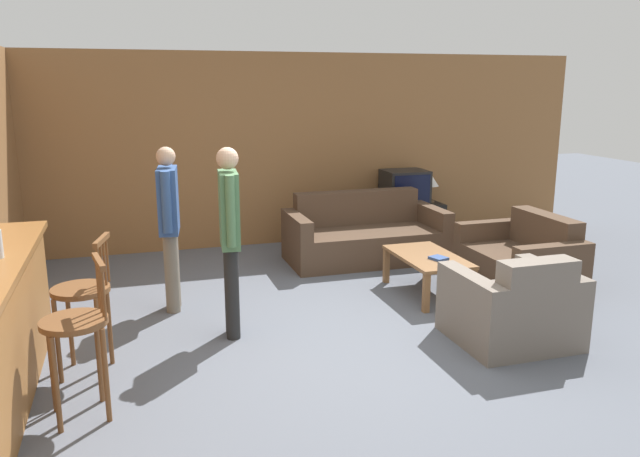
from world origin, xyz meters
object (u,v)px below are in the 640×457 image
at_px(loveseat_right, 521,261).
at_px(person_by_window, 169,220).
at_px(couch_far, 364,237).
at_px(tv_unit, 404,222).
at_px(table_lamp, 430,180).
at_px(bar_chair_near, 77,332).
at_px(coffee_table, 428,261).
at_px(person_by_counter, 230,231).
at_px(bar_chair_mid, 83,299).
at_px(armchair_near, 513,309).
at_px(book_on_table, 438,258).
at_px(tv, 405,187).

bearing_deg(loveseat_right, person_by_window, 173.68).
relative_size(couch_far, tv_unit, 1.83).
bearing_deg(loveseat_right, table_lamp, 88.81).
distance_m(loveseat_right, person_by_window, 3.78).
height_order(bar_chair_near, coffee_table, bar_chair_near).
bearing_deg(person_by_counter, tv_unit, 43.43).
relative_size(loveseat_right, table_lamp, 3.04).
distance_m(bar_chair_mid, armchair_near, 3.52).
bearing_deg(bar_chair_near, person_by_counter, 42.22).
height_order(armchair_near, loveseat_right, armchair_near).
height_order(bar_chair_near, person_by_window, person_by_window).
relative_size(couch_far, person_by_counter, 1.17).
height_order(tv_unit, book_on_table, tv_unit).
bearing_deg(tv, person_by_window, -150.29).
distance_m(bar_chair_mid, coffee_table, 3.47).
height_order(tv, table_lamp, tv).
relative_size(bar_chair_near, loveseat_right, 0.82).
distance_m(bar_chair_near, table_lamp, 5.91).
distance_m(bar_chair_mid, table_lamp, 5.50).
height_order(bar_chair_mid, tv, bar_chair_mid).
distance_m(table_lamp, person_by_window, 4.22).
height_order(bar_chair_near, book_on_table, bar_chair_near).
relative_size(bar_chair_near, person_by_counter, 0.64).
bearing_deg(armchair_near, table_lamp, 74.30).
distance_m(loveseat_right, book_on_table, 1.08).
bearing_deg(bar_chair_mid, couch_far, 36.52).
height_order(armchair_near, person_by_window, person_by_window).
xyz_separation_m(bar_chair_mid, tv_unit, (4.10, 3.17, -0.34)).
relative_size(armchair_near, person_by_window, 0.60).
height_order(bar_chair_mid, coffee_table, bar_chair_mid).
relative_size(coffee_table, person_by_window, 0.66).
distance_m(tv, person_by_window, 3.88).
relative_size(loveseat_right, person_by_window, 0.82).
bearing_deg(bar_chair_near, person_by_window, 68.98).
height_order(coffee_table, tv, tv).
height_order(coffee_table, person_by_window, person_by_window).
xyz_separation_m(loveseat_right, tv, (-0.34, 2.33, 0.47)).
bearing_deg(couch_far, bar_chair_mid, -143.48).
bearing_deg(armchair_near, couch_far, 95.75).
xyz_separation_m(couch_far, tv_unit, (0.91, 0.81, -0.03)).
bearing_deg(tv, tv_unit, 90.00).
bearing_deg(loveseat_right, coffee_table, 175.91).
distance_m(armchair_near, loveseat_right, 1.61).
bearing_deg(bar_chair_mid, book_on_table, 12.28).
xyz_separation_m(couch_far, person_by_counter, (-2.00, -1.96, 0.67)).
xyz_separation_m(bar_chair_near, book_on_table, (3.38, 1.40, -0.16)).
bearing_deg(coffee_table, bar_chair_mid, -164.75).
height_order(bar_chair_mid, tv_unit, bar_chair_mid).
bearing_deg(person_by_window, armchair_near, -31.70).
relative_size(armchair_near, tv, 1.60).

